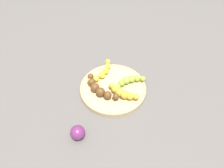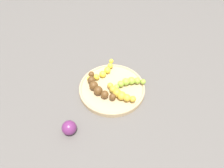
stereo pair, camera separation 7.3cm
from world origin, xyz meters
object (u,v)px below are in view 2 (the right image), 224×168
fruit_bowl (112,88)px  banana_green (129,82)px  plum_purple (69,128)px  banana_overripe (97,87)px  banana_yellow (104,71)px  banana_spotted (120,94)px

fruit_bowl → banana_green: 0.07m
fruit_bowl → plum_purple: plum_purple is taller
banana_overripe → banana_green: bearing=156.5°
plum_purple → banana_green: bearing=51.5°
banana_overripe → banana_yellow: banana_overripe is taller
banana_spotted → banana_yellow: size_ratio=0.84×
fruit_bowl → banana_spotted: size_ratio=2.28×
banana_overripe → banana_spotted: (0.09, -0.02, -0.00)m
banana_spotted → banana_yellow: 0.14m
banana_green → banana_yellow: 0.12m
banana_spotted → banana_yellow: banana_spotted is taller
plum_purple → banana_spotted: bearing=47.0°
banana_overripe → banana_spotted: bearing=123.2°
banana_spotted → banana_yellow: bearing=-114.3°
banana_green → fruit_bowl: bearing=85.8°
banana_overripe → banana_green: size_ratio=1.04×
fruit_bowl → banana_green: bearing=18.7°
fruit_bowl → plum_purple: size_ratio=5.28×
banana_overripe → banana_green: 0.13m
banana_spotted → banana_yellow: (-0.08, 0.12, -0.00)m
plum_purple → banana_yellow: bearing=75.5°
banana_yellow → banana_spotted: bearing=-22.7°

